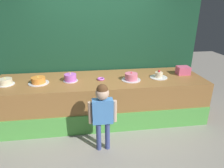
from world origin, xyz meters
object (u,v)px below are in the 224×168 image
(donut, at_px, (101,79))
(cake_right, at_px, (131,77))
(cake_far_right, at_px, (159,75))
(cake_left, at_px, (38,81))
(pink_box, at_px, (183,70))
(child_figure, at_px, (103,109))
(cake_far_left, at_px, (6,82))
(cake_center, at_px, (70,78))

(donut, distance_m, cake_right, 0.56)
(cake_right, xyz_separation_m, cake_far_right, (0.55, 0.06, -0.02))
(cake_left, relative_size, cake_right, 1.01)
(pink_box, relative_size, cake_far_right, 0.73)
(cake_far_right, bearing_deg, child_figure, -142.62)
(child_figure, relative_size, cake_far_left, 3.82)
(pink_box, bearing_deg, child_figure, -149.28)
(cake_far_left, xyz_separation_m, cake_right, (2.19, -0.08, 0.01))
(cake_far_left, xyz_separation_m, cake_far_right, (2.73, -0.02, -0.01))
(donut, bearing_deg, cake_left, -178.77)
(cake_far_left, distance_m, cake_left, 0.55)
(child_figure, bearing_deg, pink_box, 30.72)
(cake_far_left, distance_m, cake_far_right, 2.73)
(child_figure, height_order, cake_far_left, child_figure)
(pink_box, xyz_separation_m, cake_far_right, (-0.55, -0.13, -0.04))
(cake_center, xyz_separation_m, cake_right, (1.09, -0.11, -0.00))
(cake_left, height_order, cake_center, cake_center)
(pink_box, bearing_deg, cake_far_left, -178.07)
(child_figure, height_order, cake_far_right, child_figure)
(cake_center, bearing_deg, child_figure, -61.95)
(donut, relative_size, cake_left, 0.39)
(donut, bearing_deg, cake_right, -9.15)
(donut, relative_size, cake_far_right, 0.42)
(cake_center, distance_m, cake_right, 1.10)
(donut, xyz_separation_m, cake_far_right, (1.09, -0.03, 0.02))
(cake_far_right, bearing_deg, donut, 178.59)
(cake_left, relative_size, cake_center, 1.33)
(pink_box, bearing_deg, cake_right, -170.10)
(pink_box, xyz_separation_m, cake_right, (-1.09, -0.19, -0.02))
(cake_far_right, bearing_deg, cake_left, 179.91)
(cake_right, bearing_deg, cake_far_right, 6.39)
(donut, xyz_separation_m, cake_left, (-1.09, -0.02, 0.03))
(cake_far_left, bearing_deg, cake_center, 1.30)
(pink_box, xyz_separation_m, cake_left, (-2.73, -0.13, -0.03))
(child_figure, relative_size, cake_left, 3.07)
(cake_far_left, relative_size, cake_far_right, 0.86)
(cake_center, distance_m, cake_far_right, 1.64)
(donut, height_order, cake_far_right, cake_far_right)
(donut, height_order, cake_right, cake_right)
(pink_box, xyz_separation_m, cake_far_left, (-3.28, -0.11, -0.03))
(cake_left, bearing_deg, cake_right, -2.26)
(cake_center, bearing_deg, cake_far_right, -1.54)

